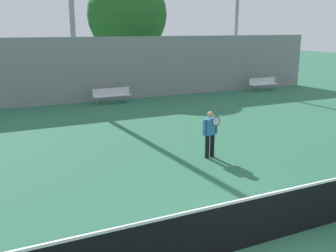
{
  "coord_description": "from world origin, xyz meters",
  "views": [
    {
      "loc": [
        -4.64,
        -5.37,
        4.06
      ],
      "look_at": [
        0.91,
        6.1,
        0.87
      ],
      "focal_mm": 42.0,
      "sensor_mm": 36.0,
      "label": 1
    }
  ],
  "objects_px": {
    "tennis_player": "(210,132)",
    "tennis_net": "(264,218)",
    "tree_green_tall": "(127,15)",
    "bench_courtside_far": "(263,83)",
    "bench_adjacent_court": "(112,94)"
  },
  "relations": [
    {
      "from": "bench_adjacent_court",
      "to": "bench_courtside_far",
      "type": "bearing_deg",
      "value": 0.0
    },
    {
      "from": "tree_green_tall",
      "to": "tennis_player",
      "type": "bearing_deg",
      "value": -101.66
    },
    {
      "from": "tennis_net",
      "to": "tree_green_tall",
      "type": "relative_size",
      "value": 1.46
    },
    {
      "from": "tennis_net",
      "to": "tennis_player",
      "type": "bearing_deg",
      "value": 69.62
    },
    {
      "from": "tennis_net",
      "to": "bench_courtside_far",
      "type": "xyz_separation_m",
      "value": [
        12.32,
        15.22,
        0.01
      ]
    },
    {
      "from": "bench_adjacent_court",
      "to": "tree_green_tall",
      "type": "distance_m",
      "value": 8.68
    },
    {
      "from": "bench_courtside_far",
      "to": "tree_green_tall",
      "type": "distance_m",
      "value": 10.61
    },
    {
      "from": "tennis_net",
      "to": "tennis_player",
      "type": "relative_size",
      "value": 7.52
    },
    {
      "from": "tennis_net",
      "to": "tree_green_tall",
      "type": "xyz_separation_m",
      "value": [
        5.32,
        21.84,
        4.43
      ]
    },
    {
      "from": "tree_green_tall",
      "to": "bench_courtside_far",
      "type": "bearing_deg",
      "value": -43.43
    },
    {
      "from": "tennis_player",
      "to": "tree_green_tall",
      "type": "distance_m",
      "value": 17.79
    },
    {
      "from": "tennis_player",
      "to": "tennis_net",
      "type": "bearing_deg",
      "value": -118.16
    },
    {
      "from": "bench_courtside_far",
      "to": "tree_green_tall",
      "type": "relative_size",
      "value": 0.27
    },
    {
      "from": "bench_adjacent_court",
      "to": "tennis_player",
      "type": "bearing_deg",
      "value": -90.34
    },
    {
      "from": "bench_courtside_far",
      "to": "bench_adjacent_court",
      "type": "bearing_deg",
      "value": -180.0
    }
  ]
}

